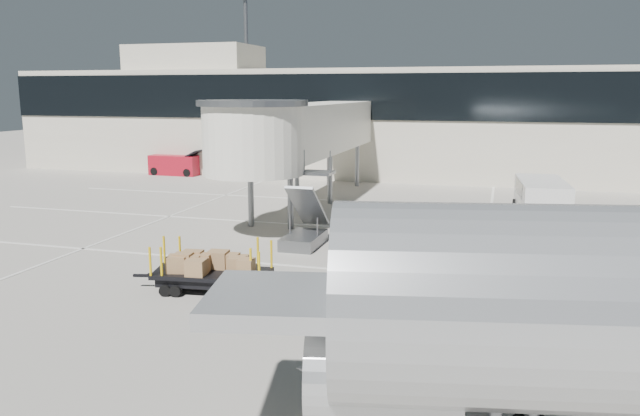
{
  "coord_description": "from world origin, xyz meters",
  "views": [
    {
      "loc": [
        6.36,
        -19.22,
        6.42
      ],
      "look_at": [
        -0.19,
        3.29,
        2.0
      ],
      "focal_mm": 35.0,
      "sensor_mm": 36.0,
      "label": 1
    }
  ],
  "objects_px": {
    "ground_worker": "(384,265)",
    "box_cart_far": "(204,272)",
    "baggage_tug": "(376,238)",
    "belt_loader": "(176,165)",
    "box_cart_near": "(217,272)",
    "suitcase_cart": "(471,257)",
    "minivan": "(541,196)"
  },
  "relations": [
    {
      "from": "ground_worker",
      "to": "box_cart_far",
      "type": "bearing_deg",
      "value": -163.99
    },
    {
      "from": "baggage_tug",
      "to": "belt_loader",
      "type": "bearing_deg",
      "value": 141.8
    },
    {
      "from": "box_cart_near",
      "to": "belt_loader",
      "type": "height_order",
      "value": "belt_loader"
    },
    {
      "from": "box_cart_near",
      "to": "box_cart_far",
      "type": "distance_m",
      "value": 0.49
    },
    {
      "from": "suitcase_cart",
      "to": "ground_worker",
      "type": "xyz_separation_m",
      "value": [
        -2.58,
        -3.18,
        0.37
      ]
    },
    {
      "from": "box_cart_far",
      "to": "minivan",
      "type": "bearing_deg",
      "value": 39.83
    },
    {
      "from": "baggage_tug",
      "to": "box_cart_near",
      "type": "relative_size",
      "value": 0.56
    },
    {
      "from": "suitcase_cart",
      "to": "ground_worker",
      "type": "height_order",
      "value": "ground_worker"
    },
    {
      "from": "box_cart_far",
      "to": "ground_worker",
      "type": "relative_size",
      "value": 2.24
    },
    {
      "from": "ground_worker",
      "to": "belt_loader",
      "type": "xyz_separation_m",
      "value": [
        -20.7,
        23.83,
        -0.18
      ]
    },
    {
      "from": "box_cart_near",
      "to": "box_cart_far",
      "type": "bearing_deg",
      "value": 168.29
    },
    {
      "from": "baggage_tug",
      "to": "suitcase_cart",
      "type": "distance_m",
      "value": 4.39
    },
    {
      "from": "belt_loader",
      "to": "baggage_tug",
      "type": "bearing_deg",
      "value": -42.32
    },
    {
      "from": "box_cart_far",
      "to": "minivan",
      "type": "height_order",
      "value": "minivan"
    },
    {
      "from": "ground_worker",
      "to": "suitcase_cart",
      "type": "bearing_deg",
      "value": 53.89
    },
    {
      "from": "suitcase_cart",
      "to": "belt_loader",
      "type": "xyz_separation_m",
      "value": [
        -23.29,
        20.65,
        0.19
      ]
    },
    {
      "from": "baggage_tug",
      "to": "belt_loader",
      "type": "relative_size",
      "value": 0.56
    },
    {
      "from": "box_cart_near",
      "to": "ground_worker",
      "type": "xyz_separation_m",
      "value": [
        5.19,
        1.37,
        0.3
      ]
    },
    {
      "from": "ground_worker",
      "to": "minivan",
      "type": "xyz_separation_m",
      "value": [
        5.48,
        13.6,
        0.28
      ]
    },
    {
      "from": "baggage_tug",
      "to": "ground_worker",
      "type": "height_order",
      "value": "ground_worker"
    },
    {
      "from": "suitcase_cart",
      "to": "minivan",
      "type": "bearing_deg",
      "value": 49.49
    },
    {
      "from": "suitcase_cart",
      "to": "box_cart_far",
      "type": "relative_size",
      "value": 0.97
    },
    {
      "from": "ground_worker",
      "to": "minivan",
      "type": "height_order",
      "value": "minivan"
    },
    {
      "from": "suitcase_cart",
      "to": "minivan",
      "type": "height_order",
      "value": "minivan"
    },
    {
      "from": "baggage_tug",
      "to": "box_cart_far",
      "type": "bearing_deg",
      "value": -118.26
    },
    {
      "from": "minivan",
      "to": "baggage_tug",
      "type": "bearing_deg",
      "value": -133.16
    },
    {
      "from": "suitcase_cart",
      "to": "box_cart_far",
      "type": "distance_m",
      "value": 9.41
    },
    {
      "from": "box_cart_far",
      "to": "ground_worker",
      "type": "bearing_deg",
      "value": -0.31
    },
    {
      "from": "ground_worker",
      "to": "minivan",
      "type": "distance_m",
      "value": 14.66
    },
    {
      "from": "minivan",
      "to": "suitcase_cart",
      "type": "bearing_deg",
      "value": -109.61
    },
    {
      "from": "baggage_tug",
      "to": "box_cart_near",
      "type": "distance_m",
      "value": 7.71
    },
    {
      "from": "minivan",
      "to": "box_cart_far",
      "type": "bearing_deg",
      "value": -130.89
    }
  ]
}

